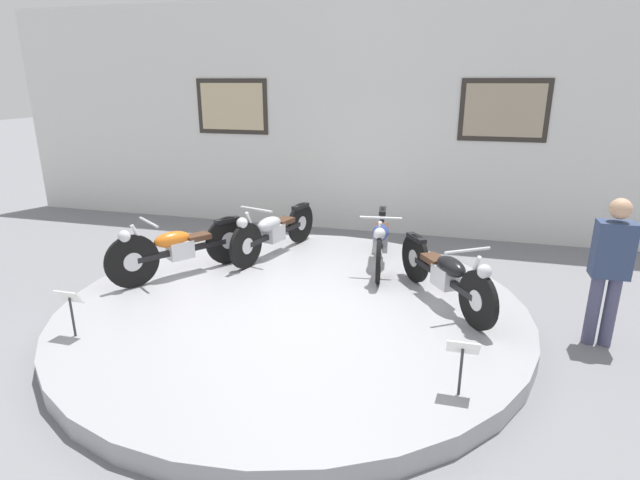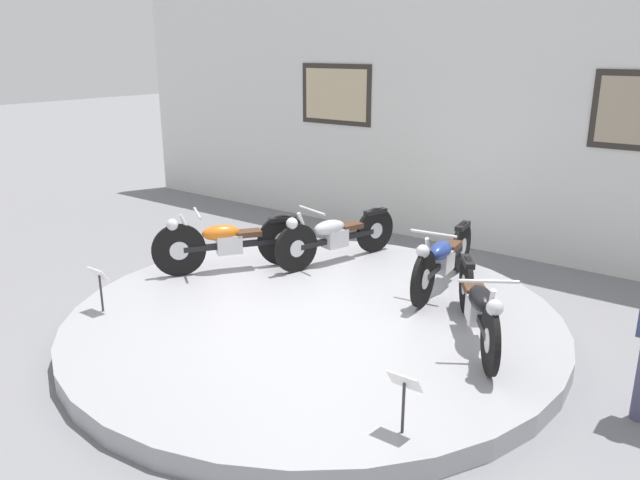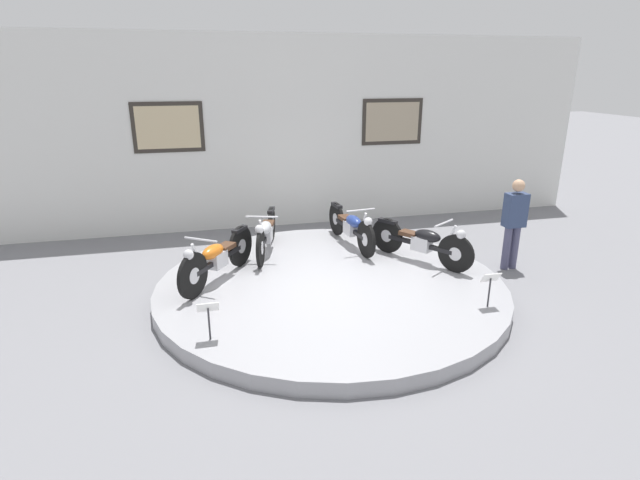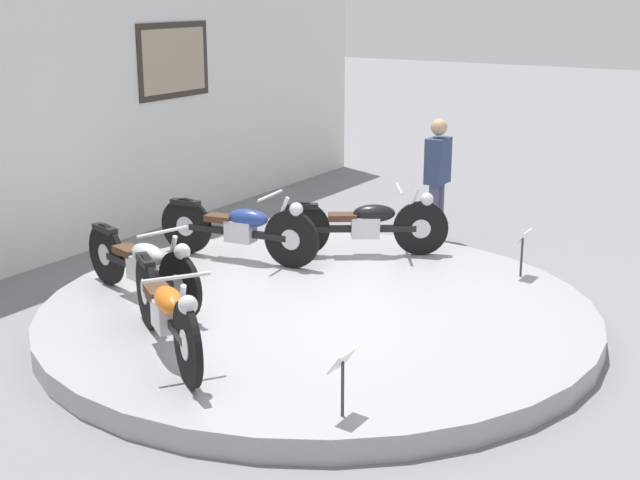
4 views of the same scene
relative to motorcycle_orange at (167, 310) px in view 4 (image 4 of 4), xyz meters
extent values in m
plane|color=slate|center=(1.70, -0.42, -0.61)|extent=(60.00, 60.00, 0.00)
cylinder|color=#99999E|center=(1.70, -0.42, -0.50)|extent=(5.36, 5.36, 0.21)
cube|color=silver|center=(1.70, 3.45, 1.41)|extent=(14.00, 0.20, 4.04)
cube|color=#2D2823|center=(4.10, 3.34, 1.61)|extent=(1.40, 0.02, 1.00)
cube|color=tan|center=(4.10, 3.33, 1.61)|extent=(1.24, 0.02, 0.84)
cylinder|color=black|center=(-0.36, -0.52, -0.06)|extent=(0.43, 0.59, 0.68)
cylinder|color=silver|center=(-0.36, -0.52, -0.06)|extent=(0.19, 0.23, 0.24)
cylinder|color=black|center=(0.41, 0.59, -0.06)|extent=(0.43, 0.59, 0.68)
cylinder|color=silver|center=(0.41, 0.59, -0.06)|extent=(0.19, 0.23, 0.24)
cube|color=black|center=(0.02, 0.03, -0.06)|extent=(0.77, 1.06, 0.07)
cube|color=silver|center=(0.00, 0.00, -0.04)|extent=(0.35, 0.38, 0.24)
ellipsoid|color=#D16619|center=(-0.06, -0.08, 0.12)|extent=(0.45, 0.52, 0.20)
cube|color=#472D1E|center=(0.15, 0.21, 0.08)|extent=(0.35, 0.38, 0.07)
cube|color=black|center=(0.41, 0.59, 0.23)|extent=(0.29, 0.35, 0.06)
cylinder|color=silver|center=(-0.28, -0.40, 0.14)|extent=(0.18, 0.23, 0.54)
cylinder|color=silver|center=(-0.22, -0.31, 0.40)|extent=(0.46, 0.33, 0.03)
sphere|color=silver|center=(-0.40, -0.57, 0.28)|extent=(0.15, 0.15, 0.15)
cylinder|color=black|center=(0.73, 0.47, -0.08)|extent=(0.23, 0.63, 0.64)
cylinder|color=silver|center=(0.73, 0.47, -0.08)|extent=(0.12, 0.23, 0.22)
cylinder|color=black|center=(1.10, 1.77, -0.08)|extent=(0.23, 0.63, 0.64)
cylinder|color=silver|center=(1.10, 1.77, -0.08)|extent=(0.12, 0.23, 0.22)
cube|color=black|center=(0.91, 1.12, -0.08)|extent=(0.41, 1.21, 0.07)
cube|color=silver|center=(0.90, 1.08, -0.06)|extent=(0.28, 0.36, 0.24)
ellipsoid|color=#B2B5BA|center=(0.88, 0.99, 0.10)|extent=(0.35, 0.52, 0.20)
cube|color=#472D1E|center=(0.98, 1.33, 0.06)|extent=(0.28, 0.36, 0.07)
cube|color=black|center=(1.10, 1.77, 0.19)|extent=(0.20, 0.37, 0.06)
cylinder|color=silver|center=(0.77, 0.62, 0.12)|extent=(0.11, 0.25, 0.54)
cylinder|color=silver|center=(0.80, 0.72, 0.38)|extent=(0.53, 0.18, 0.03)
sphere|color=silver|center=(0.71, 0.42, 0.26)|extent=(0.15, 0.15, 0.15)
cylinder|color=black|center=(2.56, 0.45, -0.08)|extent=(0.13, 0.65, 0.65)
cylinder|color=silver|center=(2.56, 0.45, -0.08)|extent=(0.09, 0.23, 0.23)
cylinder|color=black|center=(2.40, 1.79, -0.08)|extent=(0.13, 0.65, 0.65)
cylinder|color=silver|center=(2.40, 1.79, -0.08)|extent=(0.09, 0.23, 0.23)
cube|color=black|center=(2.48, 1.12, -0.08)|extent=(0.22, 1.24, 0.07)
cube|color=silver|center=(2.48, 1.08, -0.06)|extent=(0.24, 0.34, 0.24)
ellipsoid|color=navy|center=(2.49, 0.98, 0.10)|extent=(0.28, 0.50, 0.20)
cube|color=#472D1E|center=(2.45, 1.34, 0.06)|extent=(0.24, 0.34, 0.07)
cube|color=black|center=(2.40, 1.79, 0.20)|extent=(0.14, 0.37, 0.06)
cylinder|color=silver|center=(2.54, 0.60, 0.12)|extent=(0.07, 0.25, 0.54)
cylinder|color=silver|center=(2.53, 0.71, 0.38)|extent=(0.54, 0.10, 0.03)
sphere|color=silver|center=(2.56, 0.39, 0.26)|extent=(0.15, 0.15, 0.15)
cylinder|color=black|center=(3.74, -0.53, -0.09)|extent=(0.39, 0.56, 0.63)
cylinder|color=silver|center=(3.74, -0.53, -0.09)|extent=(0.17, 0.22, 0.22)
cylinder|color=black|center=(3.00, 0.60, -0.09)|extent=(0.39, 0.56, 0.63)
cylinder|color=silver|center=(3.00, 0.60, -0.09)|extent=(0.17, 0.22, 0.22)
cube|color=black|center=(3.37, 0.03, -0.09)|extent=(0.74, 1.08, 0.07)
cube|color=silver|center=(3.39, 0.00, -0.07)|extent=(0.34, 0.38, 0.24)
ellipsoid|color=black|center=(3.45, -0.09, 0.09)|extent=(0.45, 0.52, 0.20)
cube|color=#472D1E|center=(3.25, 0.22, 0.05)|extent=(0.34, 0.38, 0.07)
cube|color=black|center=(3.00, 0.60, 0.18)|extent=(0.28, 0.36, 0.06)
cylinder|color=silver|center=(3.66, -0.41, 0.11)|extent=(0.17, 0.23, 0.54)
cylinder|color=silver|center=(3.60, -0.32, 0.37)|extent=(0.47, 0.32, 0.03)
sphere|color=silver|center=(3.77, -0.58, 0.25)|extent=(0.15, 0.15, 0.15)
cylinder|color=#333338|center=(-0.19, -1.79, -0.19)|extent=(0.02, 0.02, 0.42)
cube|color=white|center=(-0.19, -1.79, 0.03)|extent=(0.26, 0.11, 0.15)
cylinder|color=#333338|center=(3.58, -1.79, -0.19)|extent=(0.02, 0.02, 0.42)
cube|color=white|center=(3.58, -1.79, 0.03)|extent=(0.26, 0.11, 0.15)
cylinder|color=#4C4C6B|center=(4.92, -0.15, -0.22)|extent=(0.13, 0.13, 0.77)
cylinder|color=#4C4C6B|center=(5.08, -0.15, -0.22)|extent=(0.13, 0.13, 0.77)
cube|color=navy|center=(5.00, -0.15, 0.45)|extent=(0.36, 0.22, 0.58)
sphere|color=tan|center=(5.00, -0.15, 0.88)|extent=(0.21, 0.21, 0.21)
camera|label=1|loc=(3.40, -5.50, 2.07)|focal=28.00mm
camera|label=2|loc=(5.52, -5.41, 2.39)|focal=35.00mm
camera|label=3|loc=(-0.16, -7.30, 2.70)|focal=28.00mm
camera|label=4|loc=(-5.20, -4.68, 2.56)|focal=50.00mm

